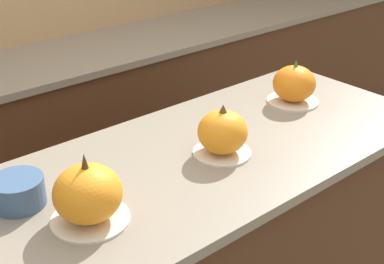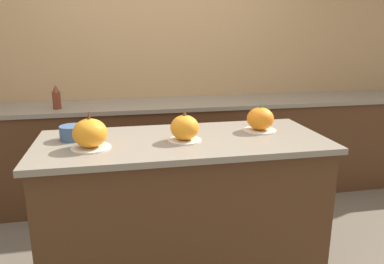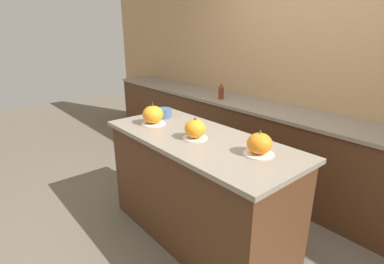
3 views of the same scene
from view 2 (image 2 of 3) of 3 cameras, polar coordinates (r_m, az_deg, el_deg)
wall_back at (r=3.67m, az=-5.79°, el=10.65°), size 8.00×0.06×2.50m
kitchen_island at (r=2.37m, az=-1.38°, el=-11.68°), size 1.70×0.73×0.92m
back_counter at (r=3.50m, az=-4.89°, el=-2.84°), size 6.00×0.60×0.91m
pumpkin_cake_left at (r=2.08m, az=-15.28°, el=-0.29°), size 0.21×0.21×0.21m
pumpkin_cake_center at (r=2.15m, az=-1.13°, el=0.56°), size 0.19×0.19×0.18m
pumpkin_cake_right at (r=2.41m, az=10.36°, el=1.88°), size 0.21×0.21×0.18m
bottle_tall at (r=3.28m, az=-19.96°, el=4.97°), size 0.07×0.07×0.20m
mixing_bowl at (r=2.29m, az=-17.71°, el=-0.10°), size 0.15×0.15×0.08m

